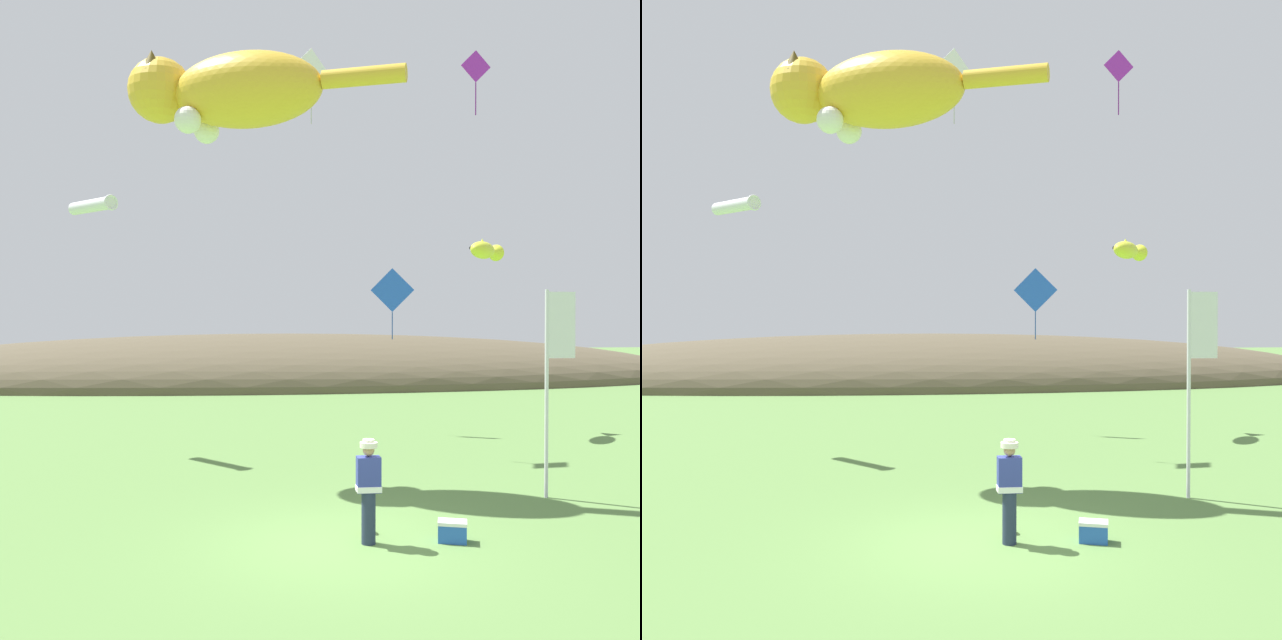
% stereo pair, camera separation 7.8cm
% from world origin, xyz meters
% --- Properties ---
extents(ground_plane, '(120.00, 120.00, 0.00)m').
position_xyz_m(ground_plane, '(0.00, 0.00, 0.00)').
color(ground_plane, '#5B8442').
extents(distant_hill_ridge, '(49.44, 13.86, 5.27)m').
position_xyz_m(distant_hill_ridge, '(0.00, 28.23, 0.00)').
color(distant_hill_ridge, brown).
rests_on(distant_hill_ridge, ground).
extents(festival_attendant, '(0.42, 0.30, 1.77)m').
position_xyz_m(festival_attendant, '(0.41, 0.01, 0.95)').
color(festival_attendant, '#232D47').
rests_on(festival_attendant, ground).
extents(kite_spool, '(0.16, 0.24, 0.24)m').
position_xyz_m(kite_spool, '(0.48, 0.58, 0.12)').
color(kite_spool, olive).
rests_on(kite_spool, ground).
extents(picnic_cooler, '(0.56, 0.46, 0.36)m').
position_xyz_m(picnic_cooler, '(1.85, -0.04, 0.18)').
color(picnic_cooler, blue).
rests_on(picnic_cooler, ground).
extents(festival_banner_pole, '(0.66, 0.08, 4.40)m').
position_xyz_m(festival_banner_pole, '(4.80, 2.54, 2.88)').
color(festival_banner_pole, silver).
rests_on(festival_banner_pole, ground).
extents(kite_giant_cat, '(6.56, 3.20, 2.09)m').
position_xyz_m(kite_giant_cat, '(-2.07, 5.47, 9.20)').
color(kite_giant_cat, gold).
extents(kite_fish_windsock, '(1.78, 2.02, 0.65)m').
position_xyz_m(kite_fish_windsock, '(6.19, 10.89, 5.92)').
color(kite_fish_windsock, yellow).
extents(kite_tube_streamer, '(1.63, 1.71, 0.44)m').
position_xyz_m(kite_tube_streamer, '(-5.95, 8.87, 6.91)').
color(kite_tube_streamer, white).
extents(kite_diamond_violet, '(0.87, 0.12, 1.78)m').
position_xyz_m(kite_diamond_violet, '(4.65, 7.24, 10.63)').
color(kite_diamond_violet, purple).
extents(kite_diamond_blue, '(1.36, 0.48, 2.33)m').
position_xyz_m(kite_diamond_blue, '(3.12, 11.06, 4.60)').
color(kite_diamond_blue, blue).
extents(kite_diamond_white, '(1.18, 0.65, 2.23)m').
position_xyz_m(kite_diamond_white, '(0.28, 9.17, 11.01)').
color(kite_diamond_white, white).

